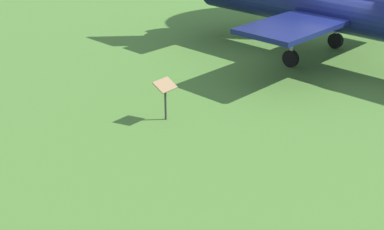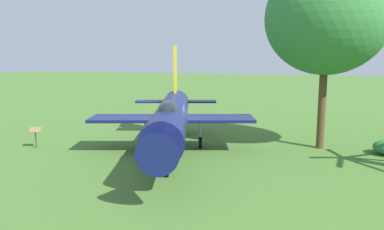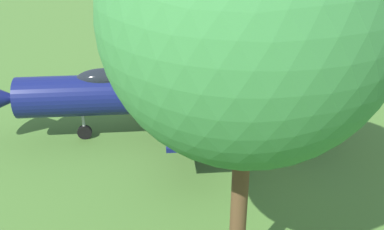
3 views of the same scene
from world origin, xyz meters
name	(u,v)px [view 1 (image 1 of 3)]	position (x,y,z in m)	size (l,w,h in m)	color
ground_plane	(344,64)	(0.00, 0.00, 0.00)	(200.00, 200.00, 0.00)	#47722D
display_jet	(360,10)	(0.12, -0.33, 2.01)	(8.87, 13.99, 5.73)	#111951
info_plaque	(165,91)	(-7.57, -1.38, 0.85)	(0.71, 0.60, 1.14)	#333333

